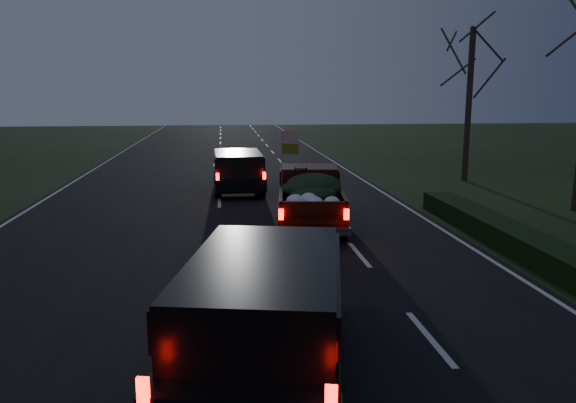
{
  "coord_description": "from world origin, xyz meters",
  "views": [
    {
      "loc": [
        0.16,
        -11.09,
        4.15
      ],
      "look_at": [
        1.84,
        3.29,
        1.3
      ],
      "focal_mm": 35.0,
      "sensor_mm": 36.0,
      "label": 1
    }
  ],
  "objects": [
    {
      "name": "bare_tree_far",
      "position": [
        11.5,
        14.0,
        5.23
      ],
      "size": [
        3.6,
        3.6,
        7.0
      ],
      "color": "black",
      "rests_on": "ground"
    },
    {
      "name": "rear_suv",
      "position": [
        0.72,
        -3.41,
        1.13
      ],
      "size": [
        3.15,
        5.53,
        1.5
      ],
      "rotation": [
        0.0,
        0.0,
        -0.2
      ],
      "color": "black",
      "rests_on": "ground"
    },
    {
      "name": "hedge_row",
      "position": [
        7.8,
        3.0,
        0.3
      ],
      "size": [
        1.0,
        10.0,
        0.6
      ],
      "primitive_type": "cube",
      "color": "black",
      "rests_on": "ground"
    },
    {
      "name": "road_asphalt",
      "position": [
        0.0,
        0.0,
        0.01
      ],
      "size": [
        14.0,
        120.0,
        0.02
      ],
      "primitive_type": "cube",
      "color": "black",
      "rests_on": "ground"
    },
    {
      "name": "pickup_truck",
      "position": [
        2.85,
        5.97,
        0.99
      ],
      "size": [
        2.48,
        5.23,
        2.64
      ],
      "rotation": [
        0.0,
        0.0,
        -0.11
      ],
      "color": "#3A0E08",
      "rests_on": "ground"
    },
    {
      "name": "lead_suv",
      "position": [
        0.78,
        12.25,
        1.03
      ],
      "size": [
        2.08,
        4.77,
        1.36
      ],
      "rotation": [
        0.0,
        0.0,
        0.02
      ],
      "color": "black",
      "rests_on": "ground"
    },
    {
      "name": "ground",
      "position": [
        0.0,
        0.0,
        0.0
      ],
      "size": [
        120.0,
        120.0,
        0.0
      ],
      "primitive_type": "plane",
      "color": "black",
      "rests_on": "ground"
    }
  ]
}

